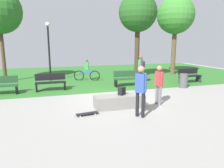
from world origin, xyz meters
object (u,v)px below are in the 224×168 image
(backpack_on_ledge, at_px, (122,91))
(lamp_post, at_px, (49,45))
(pedestrian_with_backpack, at_px, (141,66))
(concrete_ledge, at_px, (119,101))
(skater_watching, at_px, (159,82))
(cyclist_on_bicycle, at_px, (87,71))
(park_bench_near_lamppost, at_px, (127,78))
(park_bench_center_lawn, at_px, (189,75))
(tree_leaning_ash, at_px, (138,13))
(tree_slender_maple, at_px, (176,16))
(skater_performing_trick, at_px, (141,87))
(trash_bin, at_px, (184,81))
(park_bench_by_oak, at_px, (51,82))
(park_bench_far_right, at_px, (1,85))
(skateboard_by_ledge, at_px, (87,114))

(backpack_on_ledge, bearing_deg, lamp_post, 75.41)
(lamp_post, distance_m, pedestrian_with_backpack, 6.30)
(concrete_ledge, xyz_separation_m, pedestrian_with_backpack, (2.98, 4.47, 0.83))
(skater_watching, distance_m, cyclist_on_bicycle, 6.79)
(backpack_on_ledge, height_order, park_bench_near_lamppost, park_bench_near_lamppost)
(park_bench_center_lawn, height_order, tree_leaning_ash, tree_leaning_ash)
(tree_slender_maple, relative_size, cyclist_on_bicycle, 3.55)
(pedestrian_with_backpack, bearing_deg, skater_watching, -105.59)
(skater_performing_trick, height_order, lamp_post, lamp_post)
(tree_slender_maple, xyz_separation_m, cyclist_on_bicycle, (-7.31, -0.83, -4.02))
(lamp_post, bearing_deg, backpack_on_ledge, -69.05)
(trash_bin, bearing_deg, tree_leaning_ash, 109.25)
(park_bench_center_lawn, xyz_separation_m, park_bench_near_lamppost, (-4.28, 0.17, 0.00))
(park_bench_by_oak, xyz_separation_m, lamp_post, (0.02, 3.18, 1.91))
(park_bench_center_lawn, xyz_separation_m, trash_bin, (-1.31, -1.21, -0.08))
(park_bench_far_right, relative_size, park_bench_near_lamppost, 1.00)
(skater_watching, xyz_separation_m, park_bench_near_lamppost, (0.11, 3.96, -0.48))
(skater_watching, bearing_deg, skater_performing_trick, -139.67)
(skater_performing_trick, distance_m, skater_watching, 1.78)
(skateboard_by_ledge, bearing_deg, park_bench_center_lawn, 29.60)
(backpack_on_ledge, height_order, park_bench_far_right, park_bench_far_right)
(concrete_ledge, height_order, lamp_post, lamp_post)
(backpack_on_ledge, xyz_separation_m, park_bench_near_lamppost, (1.69, 3.81, -0.17))
(trash_bin, bearing_deg, park_bench_near_lamppost, 155.13)
(skateboard_by_ledge, relative_size, trash_bin, 1.01)
(backpack_on_ledge, distance_m, tree_slender_maple, 10.81)
(skateboard_by_ledge, bearing_deg, skater_performing_trick, -21.34)
(skater_watching, distance_m, lamp_post, 8.52)
(skateboard_by_ledge, xyz_separation_m, tree_leaning_ash, (4.87, 6.82, 4.51))
(skateboard_by_ledge, distance_m, park_bench_near_lamppost, 5.49)
(park_bench_far_right, xyz_separation_m, lamp_post, (2.43, 3.40, 1.91))
(concrete_ledge, distance_m, park_bench_far_right, 6.25)
(concrete_ledge, relative_size, cyclist_on_bicycle, 1.15)
(park_bench_by_oak, relative_size, tree_slender_maple, 0.26)
(park_bench_far_right, bearing_deg, park_bench_center_lawn, -0.17)
(concrete_ledge, bearing_deg, park_bench_by_oak, 123.49)
(park_bench_center_lawn, distance_m, cyclist_on_bicycle, 6.84)
(trash_bin, bearing_deg, tree_slender_maple, 63.75)
(tree_slender_maple, xyz_separation_m, lamp_post, (-9.72, -0.13, -2.25))
(cyclist_on_bicycle, bearing_deg, pedestrian_with_backpack, -31.66)
(concrete_ledge, xyz_separation_m, backpack_on_ledge, (0.12, 0.05, 0.41))
(park_bench_far_right, distance_m, park_bench_by_oak, 2.42)
(park_bench_center_lawn, relative_size, park_bench_by_oak, 1.02)
(park_bench_near_lamppost, bearing_deg, lamp_post, 143.40)
(skater_watching, height_order, tree_leaning_ash, tree_leaning_ash)
(park_bench_center_lawn, xyz_separation_m, cyclist_on_bicycle, (-6.27, 2.73, 0.15))
(trash_bin, xyz_separation_m, cyclist_on_bicycle, (-4.96, 3.94, 0.23))
(tree_leaning_ash, xyz_separation_m, tree_slender_maple, (3.67, 0.99, 0.08))
(skater_performing_trick, distance_m, skateboard_by_ledge, 2.13)
(concrete_ledge, bearing_deg, skater_watching, -3.58)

